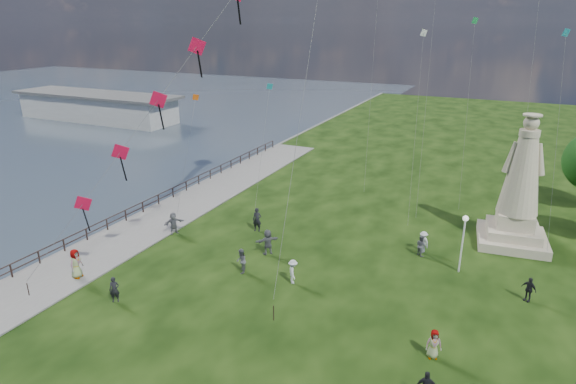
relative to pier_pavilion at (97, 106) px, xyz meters
The scene contains 17 objects.
waterfront 49.44m from the pier_pavilion, 41.92° to the right, with size 200.00×200.00×1.51m.
pier_pavilion is the anchor object (origin of this frame).
statue 67.88m from the pier_pavilion, 19.93° to the right, with size 5.09×5.09×9.40m.
lamppost 67.50m from the pier_pavilion, 25.60° to the right, with size 0.36×0.36×3.88m.
person_0 59.90m from the pier_pavilion, 43.49° to the right, with size 0.56×0.37×1.54m, color black.
person_1 59.78m from the pier_pavilion, 36.12° to the right, with size 0.80×0.49×1.64m, color #595960.
person_2 62.51m from the pier_pavilion, 34.03° to the right, with size 1.00×0.51×1.54m, color silver.
person_4 71.92m from the pier_pavilion, 32.34° to the right, with size 0.74×0.45×1.52m, color #595960.
person_5 51.83m from the pier_pavilion, 38.40° to the right, with size 1.58×0.68×1.71m, color #595960.
person_6 54.52m from the pier_pavilion, 32.27° to the right, with size 0.68×0.45×1.86m, color black.
person_7 64.53m from the pier_pavilion, 25.61° to the right, with size 0.72×0.44×1.48m, color #595960.
person_8 64.31m from the pier_pavilion, 25.12° to the right, with size 0.99×0.51×1.53m, color silver.
person_9 71.90m from the pier_pavilion, 25.59° to the right, with size 0.88×0.45×1.50m, color black.
person_10 56.33m from the pier_pavilion, 45.60° to the right, with size 0.93×0.57×1.89m, color #595960.
person_11 58.29m from the pier_pavilion, 33.50° to the right, with size 1.68×0.72×1.81m, color #595960.
red_kite_train 58.68m from the pier_pavilion, 40.16° to the right, with size 9.82×9.35×17.23m.
small_kites 58.50m from the pier_pavilion, 18.72° to the right, with size 28.77×17.18×28.92m.
Camera 1 is at (10.60, -16.65, 15.23)m, focal length 30.00 mm.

